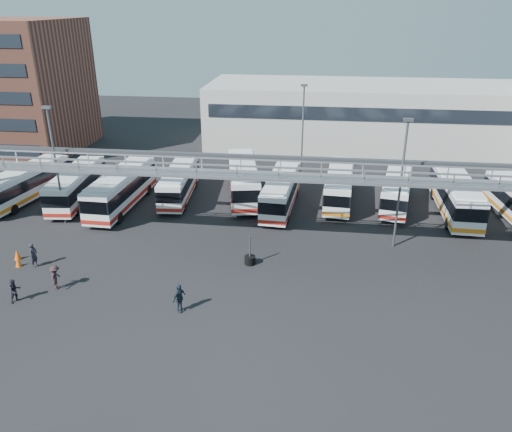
# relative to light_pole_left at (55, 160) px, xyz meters

# --- Properties ---
(ground) EXTENTS (140.00, 140.00, 0.00)m
(ground) POSITION_rel_light_pole_left_xyz_m (16.00, -8.00, -5.73)
(ground) COLOR black
(ground) RESTS_ON ground
(gantry) EXTENTS (51.40, 5.15, 7.10)m
(gantry) POSITION_rel_light_pole_left_xyz_m (16.00, -2.13, -0.22)
(gantry) COLOR gray
(gantry) RESTS_ON ground
(apartment_building) EXTENTS (18.00, 15.00, 16.00)m
(apartment_building) POSITION_rel_light_pole_left_xyz_m (-18.00, 22.00, 2.27)
(apartment_building) COLOR brown
(apartment_building) RESTS_ON ground
(warehouse) EXTENTS (42.00, 14.00, 8.00)m
(warehouse) POSITION_rel_light_pole_left_xyz_m (28.00, 30.00, -1.73)
(warehouse) COLOR #9E9E99
(warehouse) RESTS_ON ground
(light_pole_left) EXTENTS (0.70, 0.35, 10.21)m
(light_pole_left) POSITION_rel_light_pole_left_xyz_m (0.00, 0.00, 0.00)
(light_pole_left) COLOR #4C4F54
(light_pole_left) RESTS_ON ground
(light_pole_mid) EXTENTS (0.70, 0.35, 10.21)m
(light_pole_mid) POSITION_rel_light_pole_left_xyz_m (28.00, -1.00, 0.00)
(light_pole_mid) COLOR #4C4F54
(light_pole_mid) RESTS_ON ground
(light_pole_back) EXTENTS (0.70, 0.35, 10.21)m
(light_pole_back) POSITION_rel_light_pole_left_xyz_m (20.00, 14.00, 0.00)
(light_pole_back) COLOR #4C4F54
(light_pole_back) RESTS_ON ground
(bus_0) EXTENTS (3.94, 10.99, 3.26)m
(bus_0) POSITION_rel_light_pole_left_xyz_m (-6.11, 4.68, -3.92)
(bus_0) COLOR silver
(bus_0) RESTS_ON ground
(bus_1) EXTENTS (3.56, 10.79, 3.22)m
(bus_1) POSITION_rel_light_pole_left_xyz_m (-1.05, 4.88, -3.95)
(bus_1) COLOR silver
(bus_1) RESTS_ON ground
(bus_2) EXTENTS (2.98, 11.39, 3.44)m
(bus_2) POSITION_rel_light_pole_left_xyz_m (3.71, 4.10, -3.83)
(bus_2) COLOR silver
(bus_2) RESTS_ON ground
(bus_3) EXTENTS (3.08, 10.19, 3.05)m
(bus_3) POSITION_rel_light_pole_left_xyz_m (8.40, 7.10, -4.04)
(bus_3) COLOR silver
(bus_3) RESTS_ON ground
(bus_4) EXTENTS (4.85, 11.78, 3.49)m
(bus_4) POSITION_rel_light_pole_left_xyz_m (14.57, 8.19, -3.80)
(bus_4) COLOR silver
(bus_4) RESTS_ON ground
(bus_5) EXTENTS (3.12, 10.52, 3.15)m
(bus_5) POSITION_rel_light_pole_left_xyz_m (18.49, 5.69, -3.98)
(bus_5) COLOR silver
(bus_5) RESTS_ON ground
(bus_6) EXTENTS (3.21, 10.52, 3.15)m
(bus_6) POSITION_rel_light_pole_left_xyz_m (23.92, 8.08, -3.99)
(bus_6) COLOR silver
(bus_6) RESTS_ON ground
(bus_7) EXTENTS (4.18, 10.31, 3.05)m
(bus_7) POSITION_rel_light_pole_left_xyz_m (29.23, 7.76, -4.04)
(bus_7) COLOR silver
(bus_7) RESTS_ON ground
(bus_8) EXTENTS (2.87, 11.43, 3.46)m
(bus_8) POSITION_rel_light_pole_left_xyz_m (34.20, 6.38, -3.82)
(bus_8) COLOR silver
(bus_8) RESTS_ON ground
(pedestrian_a) EXTENTS (0.53, 0.73, 1.85)m
(pedestrian_a) POSITION_rel_light_pole_left_xyz_m (1.55, -7.71, -4.80)
(pedestrian_a) COLOR #22212A
(pedestrian_a) RESTS_ON ground
(pedestrian_b) EXTENTS (0.93, 0.99, 1.61)m
(pedestrian_b) POSITION_rel_light_pole_left_xyz_m (2.82, -12.23, -4.92)
(pedestrian_b) COLOR black
(pedestrian_b) RESTS_ON ground
(pedestrian_c) EXTENTS (0.82, 1.21, 1.73)m
(pedestrian_c) POSITION_rel_light_pole_left_xyz_m (4.65, -10.41, -4.86)
(pedestrian_c) COLOR #2F1F20
(pedestrian_c) RESTS_ON ground
(pedestrian_d) EXTENTS (0.89, 1.21, 1.90)m
(pedestrian_d) POSITION_rel_light_pole_left_xyz_m (13.61, -11.98, -4.78)
(pedestrian_d) COLOR #1C2732
(pedestrian_d) RESTS_ON ground
(cone_left) EXTENTS (0.52, 0.52, 0.69)m
(cone_left) POSITION_rel_light_pole_left_xyz_m (0.32, -7.86, -5.38)
(cone_left) COLOR #F5590D
(cone_left) RESTS_ON ground
(cone_right) EXTENTS (0.61, 0.61, 0.79)m
(cone_right) POSITION_rel_light_pole_left_xyz_m (-0.34, -6.86, -5.33)
(cone_right) COLOR #F5590D
(cone_right) RESTS_ON ground
(tire_stack) EXTENTS (0.81, 0.81, 2.32)m
(tire_stack) POSITION_rel_light_pole_left_xyz_m (17.11, -5.36, -5.34)
(tire_stack) COLOR black
(tire_stack) RESTS_ON ground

